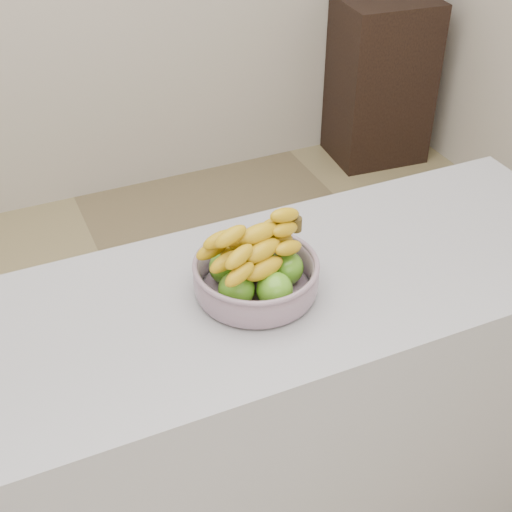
{
  "coord_description": "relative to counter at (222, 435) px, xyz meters",
  "views": [
    {
      "loc": [
        -0.41,
        -1.23,
        1.93
      ],
      "look_at": [
        0.1,
        -0.09,
        1.0
      ],
      "focal_mm": 50.0,
      "sensor_mm": 36.0,
      "label": 1
    }
  ],
  "objects": [
    {
      "name": "ground",
      "position": [
        0.0,
        0.09,
        -0.45
      ],
      "size": [
        4.0,
        4.0,
        0.0
      ],
      "primitive_type": "plane",
      "color": "#96885C",
      "rests_on": "ground"
    },
    {
      "name": "fruit_bowl",
      "position": [
        0.1,
        -0.0,
        0.51
      ],
      "size": [
        0.28,
        0.28,
        0.18
      ],
      "rotation": [
        0.0,
        0.0,
        0.19
      ],
      "color": "#9DACBC",
      "rests_on": "counter"
    },
    {
      "name": "counter",
      "position": [
        0.0,
        0.0,
        0.0
      ],
      "size": [
        2.0,
        0.6,
        0.9
      ],
      "primitive_type": "cube",
      "color": "#A2A2AB",
      "rests_on": "ground"
    },
    {
      "name": "cabinet",
      "position": [
        1.65,
        1.87,
        -0.02
      ],
      "size": [
        0.51,
        0.42,
        0.86
      ],
      "primitive_type": "cube",
      "rotation": [
        0.0,
        0.0,
        -0.08
      ],
      "color": "black",
      "rests_on": "ground"
    }
  ]
}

